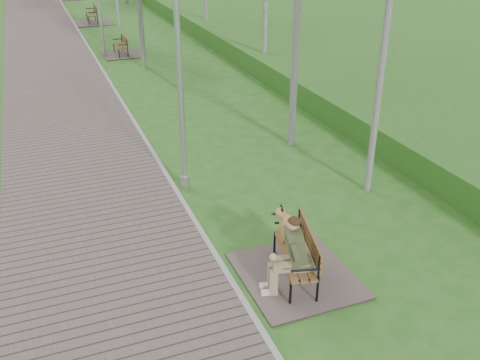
% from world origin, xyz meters
% --- Properties ---
extents(ground, '(120.00, 120.00, 0.00)m').
position_xyz_m(ground, '(0.00, 0.00, 0.00)').
color(ground, '#27641E').
rests_on(ground, ground).
extents(walkway, '(3.50, 67.00, 0.04)m').
position_xyz_m(walkway, '(-1.75, 21.50, 0.02)').
color(walkway, '#625350').
rests_on(walkway, ground).
extents(kerb, '(0.10, 67.00, 0.05)m').
position_xyz_m(kerb, '(0.00, 21.50, 0.03)').
color(kerb, '#999993').
rests_on(kerb, ground).
extents(embankment, '(14.00, 70.00, 1.60)m').
position_xyz_m(embankment, '(12.00, 20.00, 0.00)').
color(embankment, '#4C8030').
rests_on(embankment, ground).
extents(bench_main, '(1.77, 1.97, 1.54)m').
position_xyz_m(bench_main, '(0.96, -4.82, 0.43)').
color(bench_main, '#625350').
rests_on(bench_main, ground).
extents(bench_second, '(1.55, 1.72, 0.95)m').
position_xyz_m(bench_second, '(1.11, 11.65, 0.17)').
color(bench_second, '#625350').
rests_on(bench_second, ground).
extents(bench_third, '(1.90, 2.11, 1.17)m').
position_xyz_m(bench_third, '(0.96, 19.53, 0.22)').
color(bench_third, '#625350').
rests_on(bench_third, ground).
extents(lamp_post_near, '(0.20, 0.20, 5.07)m').
position_xyz_m(lamp_post_near, '(0.23, -1.07, 2.37)').
color(lamp_post_near, '#A3A5AB').
rests_on(lamp_post_near, ground).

